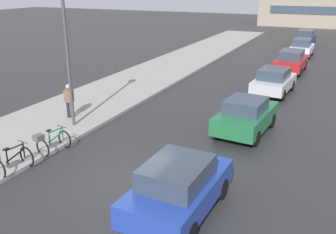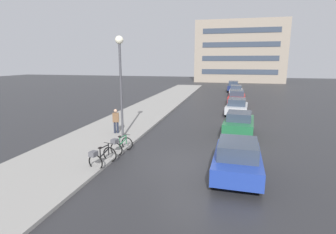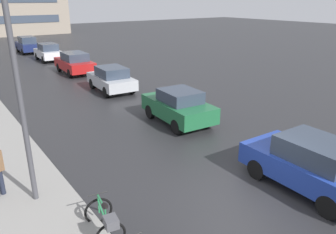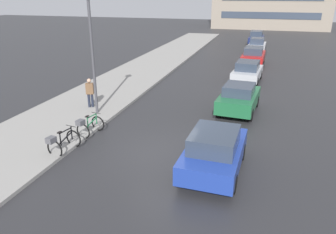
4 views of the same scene
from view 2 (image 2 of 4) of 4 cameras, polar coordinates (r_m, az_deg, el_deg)
ground_plane at (r=12.56m, az=4.30°, el=-10.35°), size 140.00×140.00×0.00m
sidewalk_kerb at (r=23.32m, az=-6.39°, el=0.35°), size 4.80×60.00×0.14m
bicycle_nearest at (r=12.48m, az=-14.38°, el=-8.38°), size 0.93×1.47×0.99m
bicycle_second at (r=14.01m, az=-10.35°, el=-5.93°), size 0.89×1.42×0.99m
car_blue at (r=11.40m, az=14.85°, el=-8.76°), size 2.02×3.92×1.59m
car_green at (r=17.82m, az=15.18°, el=-1.32°), size 2.12×3.87×1.55m
car_silver at (r=24.35m, az=14.75°, el=2.21°), size 2.10×3.90×1.51m
car_red at (r=30.57m, az=14.72°, el=4.22°), size 1.99×4.32×1.58m
car_white at (r=37.10m, az=14.58°, el=5.54°), size 1.79×3.74×1.57m
car_navy at (r=42.98m, az=14.00°, el=6.48°), size 1.78×3.99×1.69m
pedestrian at (r=17.43m, az=-11.27°, el=-0.74°), size 0.46×0.36×1.74m
streetlamp at (r=16.01m, az=-10.35°, el=10.57°), size 0.48×0.48×6.22m
building_facade_main at (r=64.87m, az=15.27°, el=13.47°), size 19.73×9.34×13.60m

